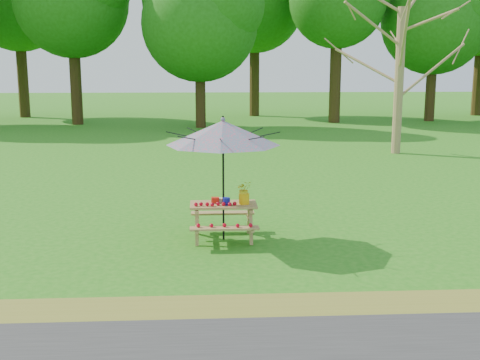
{
  "coord_description": "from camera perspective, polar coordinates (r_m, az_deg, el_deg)",
  "views": [
    {
      "loc": [
        3.93,
        -10.06,
        3.13
      ],
      "look_at": [
        4.54,
        0.5,
        1.1
      ],
      "focal_mm": 45.0,
      "sensor_mm": 36.0,
      "label": 1
    }
  ],
  "objects": [
    {
      "name": "picnic_table",
      "position": [
        10.93,
        -1.57,
        -4.0
      ],
      "size": [
        1.2,
        1.32,
        0.67
      ],
      "color": "olive",
      "rests_on": "ground"
    },
    {
      "name": "flower_bucket",
      "position": [
        10.78,
        0.39,
        -1.13
      ],
      "size": [
        0.3,
        0.27,
        0.42
      ],
      "color": "#FFB20D",
      "rests_on": "picnic_table"
    },
    {
      "name": "produce_bins",
      "position": [
        10.85,
        -1.79,
        -1.96
      ],
      "size": [
        0.33,
        0.37,
        0.13
      ],
      "color": "red",
      "rests_on": "picnic_table"
    },
    {
      "name": "patio_umbrella",
      "position": [
        10.63,
        -1.62,
        4.48
      ],
      "size": [
        2.19,
        2.19,
        2.25
      ],
      "color": "black",
      "rests_on": "ground"
    },
    {
      "name": "tomatoes_row",
      "position": [
        10.66,
        -2.36,
        -2.29
      ],
      "size": [
        0.77,
        0.13,
        0.07
      ],
      "primitive_type": null,
      "color": "red",
      "rests_on": "picnic_table"
    }
  ]
}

